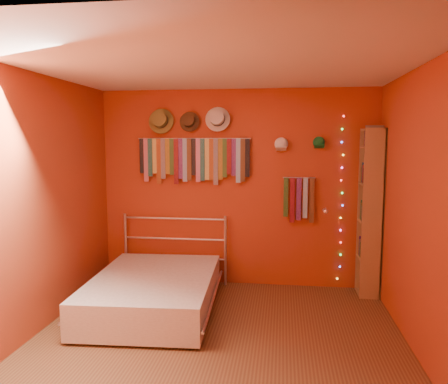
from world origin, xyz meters
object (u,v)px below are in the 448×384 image
at_px(tie_rack, 194,158).
at_px(reading_lamp, 325,211).
at_px(bookshelf, 373,212).
at_px(bed, 154,292).

xyz_separation_m(tie_rack, reading_lamp, (1.64, -0.14, -0.62)).
xyz_separation_m(bookshelf, bed, (-2.46, -0.83, -0.81)).
relative_size(tie_rack, reading_lamp, 5.40).
xyz_separation_m(reading_lamp, bookshelf, (0.56, -0.01, 0.00)).
height_order(tie_rack, bed, tie_rack).
height_order(reading_lamp, bed, reading_lamp).
bearing_deg(bed, bookshelf, 15.77).
xyz_separation_m(reading_lamp, bed, (-1.90, -0.84, -0.80)).
height_order(bookshelf, bed, bookshelf).
distance_m(tie_rack, bed, 1.75).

